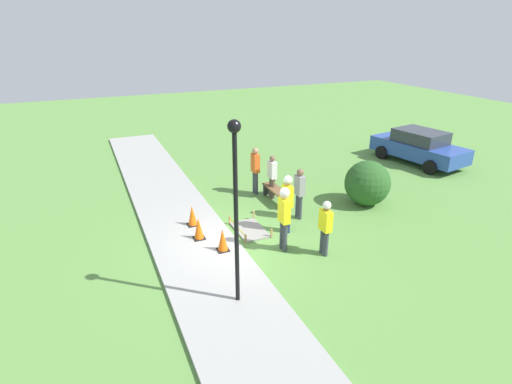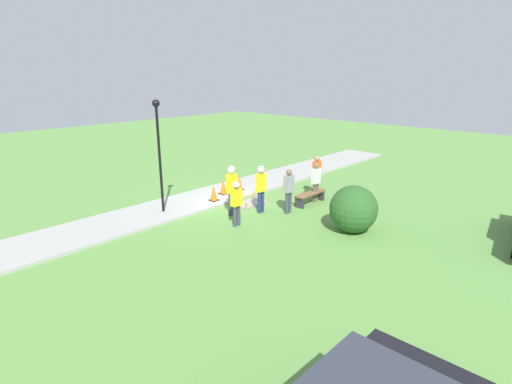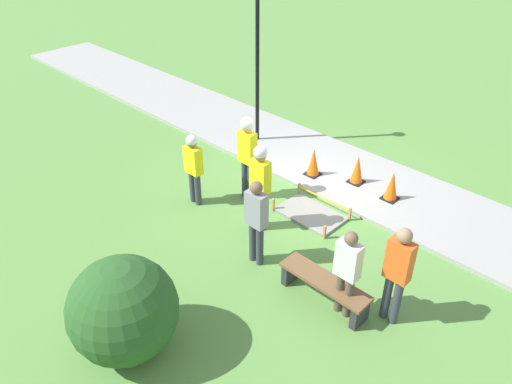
# 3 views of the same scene
# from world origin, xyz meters

# --- Properties ---
(ground_plane) EXTENTS (60.00, 60.00, 0.00)m
(ground_plane) POSITION_xyz_m (0.00, 0.00, 0.00)
(ground_plane) COLOR #5B8E42
(sidewalk) EXTENTS (28.00, 2.50, 0.10)m
(sidewalk) POSITION_xyz_m (0.00, -1.25, 0.05)
(sidewalk) COLOR #9E9E99
(sidewalk) RESTS_ON ground_plane
(wet_concrete_patch) EXTENTS (1.44, 0.92, 0.31)m
(wet_concrete_patch) POSITION_xyz_m (-0.66, 0.64, 0.04)
(wet_concrete_patch) COLOR gray
(wet_concrete_patch) RESTS_ON ground_plane
(traffic_cone_near_patch) EXTENTS (0.34, 0.34, 0.68)m
(traffic_cone_near_patch) POSITION_xyz_m (-1.61, -0.96, 0.44)
(traffic_cone_near_patch) COLOR black
(traffic_cone_near_patch) RESTS_ON sidewalk
(traffic_cone_far_patch) EXTENTS (0.34, 0.34, 0.69)m
(traffic_cone_far_patch) POSITION_xyz_m (-0.66, -1.03, 0.44)
(traffic_cone_far_patch) COLOR black
(traffic_cone_far_patch) RESTS_ON sidewalk
(traffic_cone_sidewalk_edge) EXTENTS (0.34, 0.34, 0.68)m
(traffic_cone_sidewalk_edge) POSITION_xyz_m (0.28, -0.59, 0.44)
(traffic_cone_sidewalk_edge) COLOR black
(traffic_cone_sidewalk_edge) RESTS_ON sidewalk
(park_bench) EXTENTS (1.67, 0.44, 0.48)m
(park_bench) POSITION_xyz_m (-2.40, 2.47, 0.34)
(park_bench) COLOR #2D2D33
(park_bench) RESTS_ON ground_plane
(worker_supervisor) EXTENTS (0.40, 0.27, 1.90)m
(worker_supervisor) POSITION_xyz_m (-0.17, 1.70, 1.15)
(worker_supervisor) COLOR navy
(worker_supervisor) RESTS_ON ground_plane
(worker_assistant) EXTENTS (0.40, 0.28, 1.96)m
(worker_assistant) POSITION_xyz_m (0.81, 1.08, 1.20)
(worker_assistant) COLOR #383D47
(worker_assistant) RESTS_ON ground_plane
(worker_trainee) EXTENTS (0.40, 0.24, 1.66)m
(worker_trainee) POSITION_xyz_m (1.49, 2.03, 0.98)
(worker_trainee) COLOR #383D47
(worker_trainee) RESTS_ON ground_plane
(bystander_in_orange_shirt) EXTENTS (0.40, 0.24, 1.85)m
(bystander_in_orange_shirt) POSITION_xyz_m (-3.43, 2.04, 1.06)
(bystander_in_orange_shirt) COLOR #383D47
(bystander_in_orange_shirt) RESTS_ON ground_plane
(bystander_in_gray_shirt) EXTENTS (0.40, 0.22, 1.67)m
(bystander_in_gray_shirt) POSITION_xyz_m (-2.79, 2.46, 0.95)
(bystander_in_gray_shirt) COLOR brown
(bystander_in_gray_shirt) RESTS_ON ground_plane
(bystander_in_white_shirt) EXTENTS (0.40, 0.23, 1.77)m
(bystander_in_white_shirt) POSITION_xyz_m (-0.86, 2.53, 1.01)
(bystander_in_white_shirt) COLOR #383D47
(bystander_in_white_shirt) RESTS_ON ground_plane
(lamppost_near) EXTENTS (0.28, 0.28, 4.29)m
(lamppost_near) POSITION_xyz_m (2.54, -1.01, 2.87)
(lamppost_near) COLOR black
(lamppost_near) RESTS_ON sidewalk
(shrub_rounded_near) EXTENTS (1.65, 1.65, 1.65)m
(shrub_rounded_near) POSITION_xyz_m (-0.88, 5.35, 0.82)
(shrub_rounded_near) COLOR #285623
(shrub_rounded_near) RESTS_ON ground_plane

